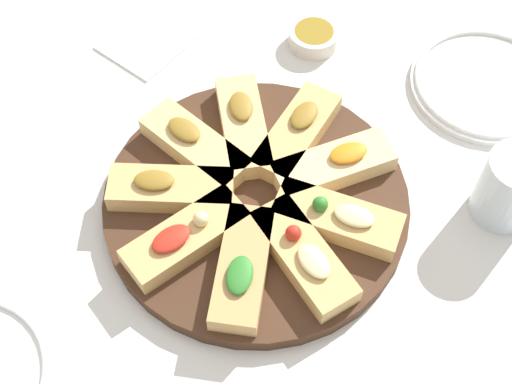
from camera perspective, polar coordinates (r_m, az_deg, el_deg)
name	(u,v)px	position (r m, az deg, el deg)	size (l,w,h in m)	color
ground_plane	(256,207)	(0.97, 0.00, -1.22)	(3.00, 3.00, 0.00)	silver
serving_board	(256,203)	(0.96, 0.00, -0.85)	(0.41, 0.41, 0.02)	#422819
focaccia_slice_0	(170,188)	(0.95, -6.88, 0.28)	(0.16, 0.15, 0.04)	tan
focaccia_slice_1	(185,237)	(0.91, -5.67, -3.59)	(0.17, 0.06, 0.05)	tan
focaccia_slice_2	(242,268)	(0.88, -1.09, -6.07)	(0.16, 0.16, 0.04)	tan
focaccia_slice_3	(304,256)	(0.89, 3.85, -5.10)	(0.08, 0.17, 0.05)	tan
focaccia_slice_4	(338,218)	(0.92, 6.55, -2.08)	(0.13, 0.17, 0.05)	tan
focaccia_slice_5	(334,165)	(0.97, 6.25, 2.14)	(0.17, 0.10, 0.04)	#E5C689
focaccia_slice_6	(297,133)	(1.00, 3.29, 4.75)	(0.18, 0.12, 0.04)	tan
focaccia_slice_7	(243,125)	(1.01, -1.02, 5.39)	(0.13, 0.17, 0.04)	#DBB775
focaccia_slice_8	(195,145)	(0.99, -4.90, 3.75)	(0.09, 0.17, 0.04)	#DBB775
plate_left	(486,84)	(1.15, 17.93, 8.23)	(0.23, 0.23, 0.02)	white
water_glass	(510,187)	(0.98, 19.66, 0.34)	(0.08, 0.08, 0.11)	silver
napkin_stack	(149,39)	(1.18, -8.52, 12.01)	(0.14, 0.12, 0.01)	white
dipping_bowl	(314,37)	(1.16, 4.63, 12.28)	(0.08, 0.08, 0.03)	silver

